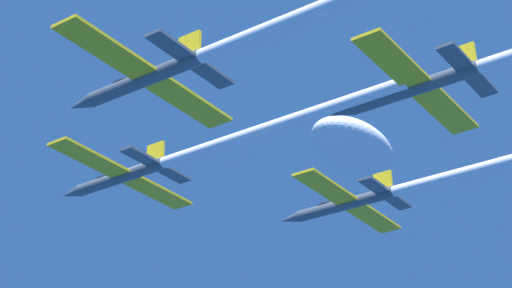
% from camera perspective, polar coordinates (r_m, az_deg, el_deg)
% --- Properties ---
extents(jet_lead, '(17.02, 36.78, 2.82)m').
position_cam_1_polar(jet_lead, '(78.62, -4.42, -0.69)').
color(jet_lead, '#4C5660').
extents(jet_left_wing, '(17.02, 40.41, 2.82)m').
position_cam_1_polar(jet_left_wing, '(60.29, -0.40, 6.86)').
color(jet_left_wing, '#4C5660').
extents(jet_right_wing, '(17.02, 35.23, 2.82)m').
position_cam_1_polar(jet_right_wing, '(83.96, 10.01, -2.65)').
color(jet_right_wing, '#4C5660').
extents(cloud_wispy, '(19.87, 10.93, 6.96)m').
position_cam_1_polar(cloud_wispy, '(150.64, 6.20, -0.16)').
color(cloud_wispy, white).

